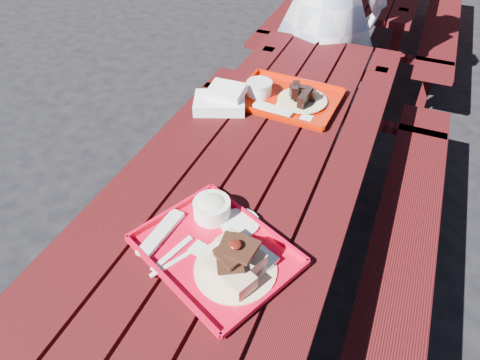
# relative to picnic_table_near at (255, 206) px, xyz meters

# --- Properties ---
(ground) EXTENTS (60.00, 60.00, 0.00)m
(ground) POSITION_rel_picnic_table_near_xyz_m (0.00, 0.00, -0.56)
(ground) COLOR black
(ground) RESTS_ON ground
(picnic_table_near) EXTENTS (1.41, 2.40, 0.75)m
(picnic_table_near) POSITION_rel_picnic_table_near_xyz_m (0.00, 0.00, 0.00)
(picnic_table_near) COLOR #490E0F
(picnic_table_near) RESTS_ON ground
(near_tray) EXTENTS (0.54, 0.49, 0.14)m
(near_tray) POSITION_rel_picnic_table_near_xyz_m (0.04, -0.39, 0.22)
(near_tray) COLOR red
(near_tray) RESTS_ON picnic_table_near
(far_tray) EXTENTS (0.46, 0.37, 0.07)m
(far_tray) POSITION_rel_picnic_table_near_xyz_m (-0.05, 0.49, 0.21)
(far_tray) COLOR #B91500
(far_tray) RESTS_ON picnic_table_near
(white_cloth) EXTENTS (0.26, 0.23, 0.09)m
(white_cloth) POSITION_rel_picnic_table_near_xyz_m (-0.29, 0.33, 0.23)
(white_cloth) COLOR white
(white_cloth) RESTS_ON picnic_table_near
(person) EXTENTS (0.70, 0.48, 1.84)m
(person) POSITION_rel_picnic_table_near_xyz_m (-0.09, 1.31, 0.36)
(person) COLOR #9BAED3
(person) RESTS_ON ground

